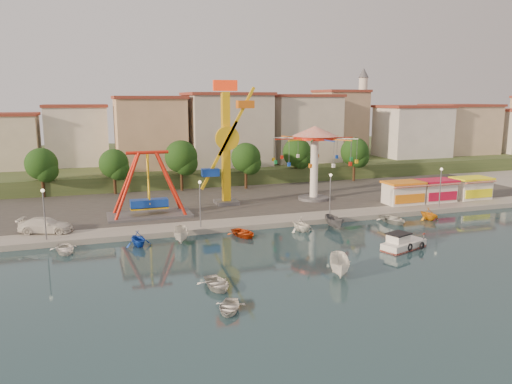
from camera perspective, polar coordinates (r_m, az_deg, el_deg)
name	(u,v)px	position (r m, az deg, el deg)	size (l,w,h in m)	color
ground	(315,260)	(47.01, 6.81, -7.74)	(200.00, 200.00, 0.00)	#142D37
quay_deck	(188,169)	(105.04, -7.76, 2.66)	(200.00, 100.00, 0.60)	#9E998E
asphalt_pad	(229,195)	(74.20, -3.09, -0.35)	(90.00, 28.00, 0.01)	#4C4944
hill_terrace	(184,160)	(109.76, -8.27, 3.62)	(200.00, 60.00, 3.00)	#384C26
pirate_ship_ride	(149,185)	(61.64, -12.18, 0.73)	(10.00, 5.00, 8.00)	#59595E
kamikaze_tower	(228,146)	(66.60, -3.20, 5.29)	(5.37, 3.10, 16.50)	#59595E
wave_swinger	(315,146)	(70.23, 6.71, 5.22)	(11.60, 11.60, 10.40)	#59595E
booth_left	(403,193)	(70.62, 16.49, -0.06)	(5.40, 3.78, 3.08)	white
booth_mid	(436,190)	(73.74, 19.86, 0.18)	(5.40, 3.78, 3.08)	white
booth_right	(471,188)	(77.65, 23.40, 0.44)	(5.40, 3.78, 3.08)	white
lamp_post_0	(45,216)	(54.71, -23.01, -2.52)	(0.14, 0.14, 5.00)	#59595E
lamp_post_1	(200,205)	(55.66, -6.39, -1.51)	(0.14, 0.14, 5.00)	#59595E
lamp_post_2	(330,196)	(60.95, 8.47, -0.49)	(0.14, 0.14, 5.00)	#59595E
lamp_post_3	(440,189)	(69.60, 20.30, 0.35)	(0.14, 0.14, 5.00)	#59595E
tree_0	(41,164)	(78.06, -23.33, 2.95)	(4.60, 4.60, 7.19)	#382314
tree_1	(114,164)	(77.14, -15.94, 3.13)	(4.35, 4.35, 6.80)	#382314
tree_2	(181,157)	(77.70, -8.56, 4.01)	(5.02, 5.02, 7.85)	#382314
tree_3	(246,158)	(78.69, -1.16, 3.94)	(4.68, 4.68, 7.32)	#382314
tree_4	(297,152)	(84.91, 4.70, 4.54)	(4.86, 4.86, 7.60)	#382314
tree_5	(355,152)	(87.74, 11.21, 4.54)	(4.83, 4.83, 7.54)	#382314
building_1	(77,142)	(91.94, -19.81, 5.40)	(12.33, 9.01, 8.63)	silver
building_2	(153,133)	(93.07, -11.69, 6.66)	(11.95, 9.28, 11.23)	tan
building_3	(231,138)	(92.73, -2.90, 6.23)	(12.59, 10.50, 9.20)	beige
building_4	(291,135)	(100.34, 4.05, 6.56)	(10.75, 9.23, 9.24)	beige
building_5	(355,129)	(104.45, 11.26, 7.09)	(12.77, 10.96, 11.21)	tan
building_6	(409,125)	(109.45, 17.09, 7.28)	(8.23, 8.98, 12.36)	silver
building_7	(440,131)	(120.63, 20.31, 6.51)	(11.59, 10.93, 8.76)	beige
minaret	(362,109)	(109.28, 12.05, 9.28)	(2.80, 2.80, 18.00)	silver
cabin_motorboat	(403,244)	(52.03, 16.41, -5.74)	(5.41, 3.57, 1.78)	white
rowboat_a	(217,284)	(40.10, -4.48, -10.42)	(2.59, 3.63, 0.75)	silver
rowboat_b	(229,307)	(36.05, -3.11, -13.01)	(2.17, 3.03, 0.63)	silver
skiff	(340,266)	(43.19, 9.58, -8.30)	(1.65, 4.40, 1.70)	white
van	(46,225)	(58.00, -22.90, -3.52)	(2.27, 5.58, 1.62)	white
moored_boat_0	(65,249)	(52.15, -21.03, -6.10)	(2.54, 3.56, 0.74)	white
moored_boat_1	(138,239)	(52.12, -13.33, -5.20)	(2.56, 2.97, 1.57)	blue
moored_boat_2	(181,235)	(52.66, -8.53, -4.88)	(1.50, 3.99, 1.54)	silver
moored_boat_3	(244,233)	(54.28, -1.42, -4.71)	(2.64, 3.69, 0.76)	#D24210
moored_boat_4	(301,224)	(56.46, 5.19, -3.67)	(2.74, 3.18, 1.68)	white
moored_boat_5	(335,222)	(58.25, 8.97, -3.41)	(1.43, 3.81, 1.47)	#59595E
moored_boat_6	(394,219)	(62.31, 15.46, -3.03)	(2.98, 4.17, 0.86)	silver
moored_boat_7	(429,214)	(65.13, 19.15, -2.36)	(2.50, 2.90, 1.53)	orange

